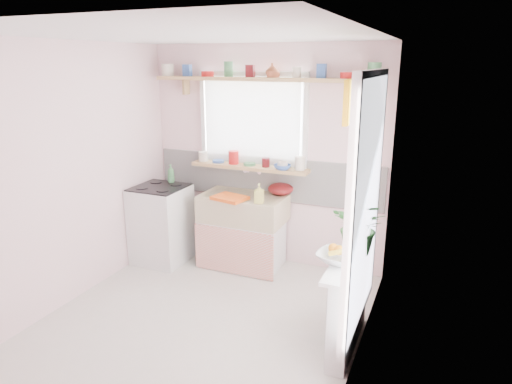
% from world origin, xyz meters
% --- Properties ---
extents(room, '(3.20, 3.20, 3.20)m').
position_xyz_m(room, '(0.66, 0.86, 1.37)').
color(room, silver).
rests_on(room, ground).
extents(sink_unit, '(0.95, 0.65, 1.11)m').
position_xyz_m(sink_unit, '(-0.15, 1.29, 0.43)').
color(sink_unit, white).
rests_on(sink_unit, ground).
extents(cooker, '(0.58, 0.58, 0.93)m').
position_xyz_m(cooker, '(-1.10, 1.05, 0.46)').
color(cooker, white).
rests_on(cooker, ground).
extents(radiator_ledge, '(0.22, 0.95, 0.78)m').
position_xyz_m(radiator_ledge, '(1.30, 0.20, 0.40)').
color(radiator_ledge, white).
rests_on(radiator_ledge, ground).
extents(windowsill, '(1.40, 0.22, 0.04)m').
position_xyz_m(windowsill, '(-0.15, 1.48, 1.14)').
color(windowsill, tan).
rests_on(windowsill, room).
extents(pine_shelf, '(2.52, 0.24, 0.04)m').
position_xyz_m(pine_shelf, '(0.00, 1.47, 2.12)').
color(pine_shelf, tan).
rests_on(pine_shelf, room).
extents(shelf_crockery, '(2.47, 0.11, 0.12)m').
position_xyz_m(shelf_crockery, '(-0.02, 1.47, 2.19)').
color(shelf_crockery, silver).
rests_on(shelf_crockery, pine_shelf).
extents(sill_crockery, '(1.35, 0.11, 0.12)m').
position_xyz_m(sill_crockery, '(-0.17, 1.48, 1.22)').
color(sill_crockery, silver).
rests_on(sill_crockery, windowsill).
extents(dish_tray, '(0.41, 0.34, 0.04)m').
position_xyz_m(dish_tray, '(-0.22, 1.10, 0.87)').
color(dish_tray, '#FB5E16').
rests_on(dish_tray, sink_unit).
extents(colander, '(0.33, 0.33, 0.13)m').
position_xyz_m(colander, '(0.22, 1.50, 0.92)').
color(colander, '#601012').
rests_on(colander, sink_unit).
extents(jade_plant, '(0.47, 0.43, 0.48)m').
position_xyz_m(jade_plant, '(1.33, 0.36, 1.01)').
color(jade_plant, '#265D25').
rests_on(jade_plant, radiator_ledge).
extents(fruit_bowl, '(0.38, 0.38, 0.08)m').
position_xyz_m(fruit_bowl, '(1.21, 0.13, 0.82)').
color(fruit_bowl, silver).
rests_on(fruit_bowl, radiator_ledge).
extents(herb_pot, '(0.12, 0.10, 0.20)m').
position_xyz_m(herb_pot, '(1.33, 0.40, 0.88)').
color(herb_pot, '#386528').
rests_on(herb_pot, radiator_ledge).
extents(soap_bottle_sink, '(0.11, 0.11, 0.21)m').
position_xyz_m(soap_bottle_sink, '(0.12, 1.12, 0.95)').
color(soap_bottle_sink, '#D2CC5D').
rests_on(soap_bottle_sink, sink_unit).
extents(sill_cup, '(0.14, 0.14, 0.09)m').
position_xyz_m(sill_cup, '(0.27, 1.42, 1.20)').
color(sill_cup, silver).
rests_on(sill_cup, windowsill).
extents(sill_bowl, '(0.21, 0.21, 0.06)m').
position_xyz_m(sill_bowl, '(0.27, 1.42, 1.19)').
color(sill_bowl, '#375EB4').
rests_on(sill_bowl, windowsill).
extents(shelf_vase, '(0.16, 0.16, 0.15)m').
position_xyz_m(shelf_vase, '(0.10, 1.53, 2.21)').
color(shelf_vase, brown).
rests_on(shelf_vase, pine_shelf).
extents(cooker_bottle, '(0.10, 0.10, 0.22)m').
position_xyz_m(cooker_bottle, '(-1.08, 1.27, 1.02)').
color(cooker_bottle, '#458A4F').
rests_on(cooker_bottle, cooker).
extents(fruit, '(0.20, 0.14, 0.10)m').
position_xyz_m(fruit, '(1.22, 0.13, 0.88)').
color(fruit, orange).
rests_on(fruit, fruit_bowl).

